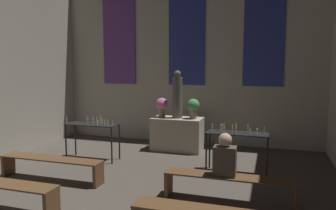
{
  "coord_description": "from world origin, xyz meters",
  "views": [
    {
      "loc": [
        2.29,
        0.11,
        2.21
      ],
      "look_at": [
        0.0,
        7.36,
        1.28
      ],
      "focal_mm": 35.0,
      "sensor_mm": 36.0,
      "label": 1
    }
  ],
  "objects": [
    {
      "name": "pew_back_left",
      "position": [
        -1.7,
        5.26,
        0.33
      ],
      "size": [
        2.11,
        0.36,
        0.44
      ],
      "color": "brown",
      "rests_on": "ground_plane"
    },
    {
      "name": "altar",
      "position": [
        0.0,
        8.16,
        0.43
      ],
      "size": [
        1.29,
        0.68,
        0.86
      ],
      "color": "#ADA38E",
      "rests_on": "ground_plane"
    },
    {
      "name": "statue",
      "position": [
        0.0,
        8.16,
        1.42
      ],
      "size": [
        0.26,
        0.26,
        1.22
      ],
      "color": "#5B5651",
      "rests_on": "altar"
    },
    {
      "name": "person_seated",
      "position": [
        1.62,
        5.26,
        0.75
      ],
      "size": [
        0.36,
        0.24,
        0.7
      ],
      "color": "#4C4238",
      "rests_on": "pew_back_right"
    },
    {
      "name": "pew_back_right",
      "position": [
        1.7,
        5.26,
        0.33
      ],
      "size": [
        2.11,
        0.36,
        0.44
      ],
      "color": "brown",
      "rests_on": "ground_plane"
    },
    {
      "name": "flower_vase_right",
      "position": [
        0.42,
        8.16,
        1.16
      ],
      "size": [
        0.32,
        0.32,
        0.51
      ],
      "color": "#937A5B",
      "rests_on": "altar"
    },
    {
      "name": "wall_back",
      "position": [
        0.0,
        9.16,
        2.62
      ],
      "size": [
        7.61,
        0.16,
        5.18
      ],
      "color": "#B2AD9E",
      "rests_on": "ground_plane"
    },
    {
      "name": "candle_rack_left",
      "position": [
        -1.66,
        6.76,
        0.73
      ],
      "size": [
        1.25,
        0.45,
        1.04
      ],
      "color": "black",
      "rests_on": "ground_plane"
    },
    {
      "name": "candle_rack_right",
      "position": [
        1.67,
        6.76,
        0.73
      ],
      "size": [
        1.25,
        0.45,
        1.03
      ],
      "color": "black",
      "rests_on": "ground_plane"
    },
    {
      "name": "flower_vase_left",
      "position": [
        -0.42,
        8.16,
        1.16
      ],
      "size": [
        0.32,
        0.32,
        0.51
      ],
      "color": "#937A5B",
      "rests_on": "altar"
    }
  ]
}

